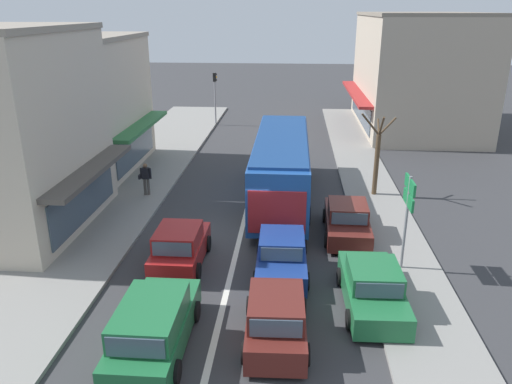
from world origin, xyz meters
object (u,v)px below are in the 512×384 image
traffic_light_downstreet (215,90)px  pedestrian_with_handbag_near (146,177)px  hatchback_queue_far_back (276,318)px  directional_road_sign (408,201)px  wagon_queue_gap_filler (154,327)px  street_tree_right (377,158)px  city_bus (281,164)px  parked_sedan_kerb_front (372,288)px  parked_sedan_kerb_second (347,221)px  sedan_adjacent_lane_trail (282,254)px  hatchback_behind_bus_mid (180,247)px

traffic_light_downstreet → pedestrian_with_handbag_near: 16.87m
hatchback_queue_far_back → directional_road_sign: size_ratio=1.04×
wagon_queue_gap_filler → street_tree_right: size_ratio=1.05×
city_bus → wagon_queue_gap_filler: (-3.16, -11.87, -1.14)m
street_tree_right → city_bus: bearing=-169.3°
parked_sedan_kerb_front → parked_sedan_kerb_second: bearing=93.2°
city_bus → parked_sedan_kerb_second: size_ratio=2.56×
city_bus → street_tree_right: (4.69, 0.89, 0.14)m
parked_sedan_kerb_second → traffic_light_downstreet: 22.40m
sedan_adjacent_lane_trail → traffic_light_downstreet: (-6.02, 23.78, 2.19)m
hatchback_behind_bus_mid → parked_sedan_kerb_front: size_ratio=0.87×
city_bus → hatchback_behind_bus_mid: (-3.52, -6.95, -1.17)m
city_bus → wagon_queue_gap_filler: city_bus is taller
traffic_light_downstreet → parked_sedan_kerb_second: bearing=-67.2°
city_bus → pedestrian_with_handbag_near: city_bus is taller
parked_sedan_kerb_front → street_tree_right: bearing=81.4°
city_bus → hatchback_queue_far_back: bearing=-89.1°
city_bus → hatchback_behind_bus_mid: 7.88m
sedan_adjacent_lane_trail → parked_sedan_kerb_front: (2.93, -2.08, 0.00)m
wagon_queue_gap_filler → directional_road_sign: size_ratio=1.25×
hatchback_behind_bus_mid → city_bus: bearing=63.2°
hatchback_behind_bus_mid → parked_sedan_kerb_second: 7.07m
street_tree_right → pedestrian_with_handbag_near: size_ratio=2.62×
wagon_queue_gap_filler → pedestrian_with_handbag_near: (-3.59, 11.76, 0.32)m
hatchback_queue_far_back → sedan_adjacent_lane_trail: (0.05, 4.04, -0.05)m
sedan_adjacent_lane_trail → traffic_light_downstreet: bearing=104.2°
pedestrian_with_handbag_near → sedan_adjacent_lane_trail: bearing=-45.2°
parked_sedan_kerb_front → hatchback_behind_bus_mid: bearing=161.2°
parked_sedan_kerb_front → traffic_light_downstreet: 27.45m
city_bus → traffic_light_downstreet: traffic_light_downstreet is taller
sedan_adjacent_lane_trail → directional_road_sign: bearing=4.7°
parked_sedan_kerb_second → street_tree_right: street_tree_right is taller
hatchback_behind_bus_mid → directional_road_sign: bearing=1.2°
hatchback_queue_far_back → directional_road_sign: bearing=45.1°
sedan_adjacent_lane_trail → directional_road_sign: (4.34, 0.36, 2.04)m
hatchback_queue_far_back → parked_sedan_kerb_front: (2.98, 1.96, -0.05)m
street_tree_right → hatchback_behind_bus_mid: bearing=-136.3°
traffic_light_downstreet → directional_road_sign: bearing=-66.1°
hatchback_queue_far_back → hatchback_behind_bus_mid: same height
traffic_light_downstreet → pedestrian_with_handbag_near: traffic_light_downstreet is taller
wagon_queue_gap_filler → traffic_light_downstreet: size_ratio=1.07×
sedan_adjacent_lane_trail → parked_sedan_kerb_front: 3.60m
parked_sedan_kerb_second → sedan_adjacent_lane_trail: bearing=-129.2°
hatchback_behind_bus_mid → parked_sedan_kerb_front: bearing=-18.8°
city_bus → parked_sedan_kerb_second: 5.00m
hatchback_behind_bus_mid → street_tree_right: size_ratio=0.87×
sedan_adjacent_lane_trail → traffic_light_downstreet: size_ratio=1.01×
hatchback_queue_far_back → parked_sedan_kerb_second: hatchback_queue_far_back is taller
sedan_adjacent_lane_trail → parked_sedan_kerb_front: size_ratio=1.00×
sedan_adjacent_lane_trail → street_tree_right: street_tree_right is taller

